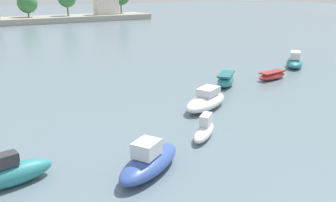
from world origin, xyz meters
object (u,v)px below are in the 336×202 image
object	(u,v)px
moored_boat_3	(149,161)
moored_boat_5	(206,101)
moored_boat_2	(12,173)
moored_boat_8	(295,61)
moored_boat_6	(226,80)
moored_boat_4	(204,130)
moored_boat_7	(272,76)

from	to	relation	value
moored_boat_3	moored_boat_5	bearing A→B (deg)	6.78
moored_boat_2	moored_boat_8	world-z (taller)	moored_boat_8
moored_boat_2	moored_boat_6	distance (m)	22.00
moored_boat_6	moored_boat_8	xyz separation A→B (m)	(12.49, 2.12, 0.08)
moored_boat_2	moored_boat_4	bearing A→B (deg)	-9.16
moored_boat_5	moored_boat_7	size ratio (longest dim) A/B	1.34
moored_boat_4	moored_boat_5	bearing A→B (deg)	13.66
moored_boat_5	moored_boat_8	world-z (taller)	moored_boat_8
moored_boat_6	moored_boat_7	bearing A→B (deg)	-45.23
moored_boat_2	moored_boat_8	bearing A→B (deg)	10.21
moored_boat_3	moored_boat_5	distance (m)	10.79
moored_boat_3	moored_boat_6	xyz separation A→B (m)	(14.34, 10.66, -0.03)
moored_boat_3	moored_boat_7	bearing A→B (deg)	-3.19
moored_boat_7	moored_boat_6	bearing A→B (deg)	168.30
moored_boat_2	moored_boat_4	world-z (taller)	moored_boat_2
moored_boat_3	moored_boat_4	size ratio (longest dim) A/B	1.57
moored_boat_3	moored_boat_7	size ratio (longest dim) A/B	1.24
moored_boat_3	moored_boat_5	size ratio (longest dim) A/B	0.92
moored_boat_8	moored_boat_3	bearing A→B (deg)	167.31
moored_boat_5	moored_boat_2	bearing A→B (deg)	170.77
moored_boat_3	moored_boat_4	xyz separation A→B (m)	(5.10, 2.05, -0.14)
moored_boat_2	moored_boat_3	size ratio (longest dim) A/B	0.77
moored_boat_3	moored_boat_4	bearing A→B (deg)	-7.87
moored_boat_2	moored_boat_3	bearing A→B (deg)	-29.06
moored_boat_7	moored_boat_8	xyz separation A→B (m)	(6.81, 2.75, 0.27)
moored_boat_5	moored_boat_8	distance (m)	19.25
moored_boat_3	moored_boat_7	distance (m)	22.40
moored_boat_3	moored_boat_4	world-z (taller)	moored_boat_3
moored_boat_3	moored_boat_6	distance (m)	17.87
moored_boat_7	moored_boat_8	world-z (taller)	moored_boat_8
moored_boat_3	moored_boat_6	size ratio (longest dim) A/B	1.32
moored_boat_3	moored_boat_8	world-z (taller)	moored_boat_8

